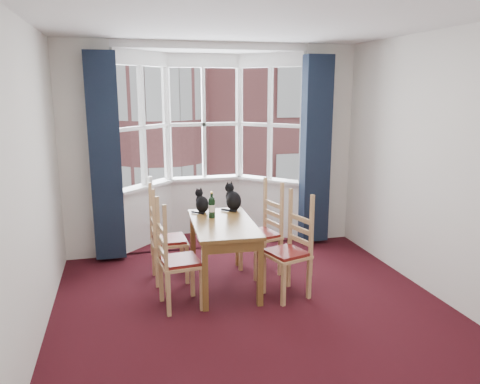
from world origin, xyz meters
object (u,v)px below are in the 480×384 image
object	(u,v)px
chair_right_near	(293,253)
cat_right	(233,199)
dining_table	(223,231)
wine_bottle	(212,206)
chair_left_near	(172,264)
chair_right_far	(267,234)
candle_tall	(150,181)
cat_left	(202,203)
chair_left_far	(161,242)

from	to	relation	value
chair_right_near	cat_right	bearing A→B (deg)	116.48
dining_table	wine_bottle	xyz separation A→B (m)	(-0.08, 0.21, 0.24)
chair_left_near	chair_right_far	size ratio (longest dim) A/B	1.00
cat_right	chair_right_far	bearing A→B (deg)	-29.98
candle_tall	chair_right_far	bearing A→B (deg)	-47.89
chair_left_near	cat_left	distance (m)	1.07
chair_left_near	candle_tall	distance (m)	2.15
chair_left_near	cat_left	xyz separation A→B (m)	(0.47, 0.88, 0.39)
dining_table	chair_right_near	bearing A→B (deg)	-30.81
dining_table	cat_left	world-z (taller)	cat_left
chair_left_far	cat_right	xyz separation A→B (m)	(0.90, 0.17, 0.41)
wine_bottle	chair_left_near	bearing A→B (deg)	-131.31
chair_right_near	wine_bottle	bearing A→B (deg)	141.01
chair_right_near	cat_right	world-z (taller)	cat_right
dining_table	cat_left	bearing A→B (deg)	107.83
chair_right_far	cat_right	bearing A→B (deg)	150.02
chair_left_near	chair_right_far	world-z (taller)	same
chair_left_near	cat_right	xyz separation A→B (m)	(0.86, 0.90, 0.41)
wine_bottle	chair_left_far	bearing A→B (deg)	169.39
chair_left_far	wine_bottle	distance (m)	0.72
cat_right	wine_bottle	distance (m)	0.42
chair_right_near	chair_left_near	bearing A→B (deg)	179.69
chair_right_near	dining_table	bearing A→B (deg)	149.19
cat_right	chair_left_far	bearing A→B (deg)	-169.11
cat_left	chair_right_near	bearing A→B (deg)	-46.64
wine_bottle	candle_tall	xyz separation A→B (m)	(-0.60, 1.49, 0.05)
dining_table	chair_left_far	world-z (taller)	chair_left_far
chair_right_near	wine_bottle	distance (m)	1.07
cat_left	candle_tall	world-z (taller)	cat_left
chair_right_near	chair_right_far	size ratio (longest dim) A/B	1.00
dining_table	chair_right_far	bearing A→B (deg)	25.16
dining_table	chair_left_far	xyz separation A→B (m)	(-0.66, 0.32, -0.17)
chair_left_far	chair_right_near	xyz separation A→B (m)	(1.35, -0.73, 0.00)
chair_left_far	wine_bottle	bearing A→B (deg)	-10.61
dining_table	cat_left	distance (m)	0.55
chair_left_far	cat_right	size ratio (longest dim) A/B	2.63
dining_table	chair_left_near	xyz separation A→B (m)	(-0.62, -0.40, -0.17)
dining_table	chair_right_near	xyz separation A→B (m)	(0.68, -0.41, -0.17)
chair_left_far	cat_right	bearing A→B (deg)	10.89
dining_table	chair_left_near	size ratio (longest dim) A/B	1.39
chair_left_far	wine_bottle	world-z (taller)	wine_bottle
chair_left_far	candle_tall	distance (m)	1.45
chair_right_near	candle_tall	bearing A→B (deg)	122.89
chair_left_near	chair_left_far	world-z (taller)	same
chair_right_far	candle_tall	world-z (taller)	candle_tall
cat_right	wine_bottle	xyz separation A→B (m)	(-0.32, -0.28, -0.00)
chair_left_near	wine_bottle	xyz separation A→B (m)	(0.54, 0.61, 0.41)
cat_left	wine_bottle	distance (m)	0.28
chair_left_far	cat_right	distance (m)	1.00
chair_right_far	chair_left_near	bearing A→B (deg)	-150.87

